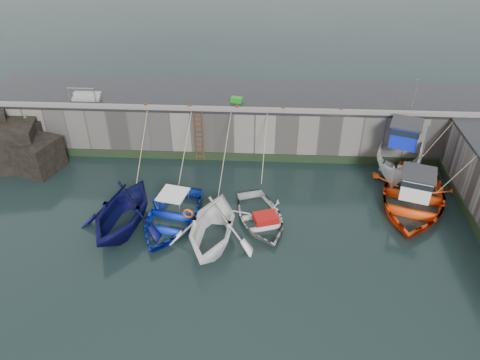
# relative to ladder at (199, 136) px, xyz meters

# --- Properties ---
(ground) EXTENTS (120.00, 120.00, 0.00)m
(ground) POSITION_rel_ladder_xyz_m (2.00, -9.91, -1.59)
(ground) COLOR black
(ground) RESTS_ON ground
(quay_back) EXTENTS (30.00, 5.00, 3.00)m
(quay_back) POSITION_rel_ladder_xyz_m (2.00, 2.59, -0.09)
(quay_back) COLOR slate
(quay_back) RESTS_ON ground
(road_back) EXTENTS (30.00, 5.00, 0.16)m
(road_back) POSITION_rel_ladder_xyz_m (2.00, 2.59, 1.49)
(road_back) COLOR black
(road_back) RESTS_ON quay_back
(kerb_back) EXTENTS (30.00, 0.30, 0.20)m
(kerb_back) POSITION_rel_ladder_xyz_m (2.00, 0.24, 1.67)
(kerb_back) COLOR slate
(kerb_back) RESTS_ON road_back
(algae_back) EXTENTS (30.00, 0.08, 0.50)m
(algae_back) POSITION_rel_ladder_xyz_m (2.00, 0.05, -1.34)
(algae_back) COLOR black
(algae_back) RESTS_ON ground
(rock_outcrop) EXTENTS (5.85, 4.24, 3.41)m
(rock_outcrop) POSITION_rel_ladder_xyz_m (-10.92, -0.80, -0.33)
(rock_outcrop) COLOR black
(rock_outcrop) RESTS_ON ground
(ladder) EXTENTS (0.51, 0.08, 3.20)m
(ladder) POSITION_rel_ladder_xyz_m (0.00, 0.00, 0.00)
(ladder) COLOR #3F1E0F
(ladder) RESTS_ON ground
(boat_near_white) EXTENTS (5.22, 5.78, 2.68)m
(boat_near_white) POSITION_rel_ladder_xyz_m (-2.91, -6.42, -1.59)
(boat_near_white) COLOR #090B3E
(boat_near_white) RESTS_ON ground
(boat_near_white_rope) EXTENTS (0.04, 4.78, 3.10)m
(boat_near_white_rope) POSITION_rel_ladder_xyz_m (-2.91, -1.92, -1.59)
(boat_near_white_rope) COLOR tan
(boat_near_white_rope) RESTS_ON ground
(boat_near_blue) EXTENTS (4.68, 5.80, 1.06)m
(boat_near_blue) POSITION_rel_ladder_xyz_m (-0.71, -5.92, -1.59)
(boat_near_blue) COLOR #0D2AC6
(boat_near_blue) RESTS_ON ground
(boat_near_blue_rope) EXTENTS (0.04, 4.36, 3.10)m
(boat_near_blue_rope) POSITION_rel_ladder_xyz_m (-0.71, -1.67, -1.59)
(boat_near_blue_rope) COLOR tan
(boat_near_blue_rope) RESTS_ON ground
(boat_near_blacktrim) EXTENTS (4.74, 5.34, 2.60)m
(boat_near_blacktrim) POSITION_rel_ladder_xyz_m (1.49, -7.27, -1.59)
(boat_near_blacktrim) COLOR white
(boat_near_blacktrim) RESTS_ON ground
(boat_near_blacktrim_rope) EXTENTS (0.04, 5.51, 3.10)m
(boat_near_blacktrim_rope) POSITION_rel_ladder_xyz_m (1.49, -2.34, -1.59)
(boat_near_blacktrim_rope) COLOR tan
(boat_near_blacktrim_rope) RESTS_ON ground
(boat_near_navy) EXTENTS (4.35, 5.18, 0.92)m
(boat_near_navy) POSITION_rel_ladder_xyz_m (3.69, -5.59, -1.59)
(boat_near_navy) COLOR silver
(boat_near_navy) RESTS_ON ground
(boat_near_navy_rope) EXTENTS (0.04, 4.10, 3.10)m
(boat_near_navy_rope) POSITION_rel_ladder_xyz_m (3.69, -1.50, -1.59)
(boat_near_navy_rope) COLOR tan
(boat_near_navy_rope) RESTS_ON ground
(boat_far_white) EXTENTS (4.38, 6.76, 5.44)m
(boat_far_white) POSITION_rel_ladder_xyz_m (11.48, -0.62, -0.56)
(boat_far_white) COLOR silver
(boat_far_white) RESTS_ON ground
(boat_far_orange) EXTENTS (6.63, 7.85, 4.39)m
(boat_far_orange) POSITION_rel_ladder_xyz_m (11.49, -3.84, -1.15)
(boat_far_orange) COLOR #FF440D
(boat_far_orange) RESTS_ON ground
(fish_crate) EXTENTS (0.72, 0.51, 0.31)m
(fish_crate) POSITION_rel_ladder_xyz_m (2.11, 1.39, 1.72)
(fish_crate) COLOR #198D1B
(fish_crate) RESTS_ON road_back
(railing) EXTENTS (1.60, 1.05, 1.00)m
(railing) POSITION_rel_ladder_xyz_m (-6.75, 1.33, 1.77)
(railing) COLOR #A5A8AD
(railing) RESTS_ON road_back
(bollard_a) EXTENTS (0.18, 0.18, 0.28)m
(bollard_a) POSITION_rel_ladder_xyz_m (-3.00, 0.34, 1.71)
(bollard_a) COLOR #3F1E0F
(bollard_a) RESTS_ON road_back
(bollard_b) EXTENTS (0.18, 0.18, 0.28)m
(bollard_b) POSITION_rel_ladder_xyz_m (-0.50, 0.34, 1.71)
(bollard_b) COLOR #3F1E0F
(bollard_b) RESTS_ON road_back
(bollard_c) EXTENTS (0.18, 0.18, 0.28)m
(bollard_c) POSITION_rel_ladder_xyz_m (2.20, 0.34, 1.71)
(bollard_c) COLOR #3F1E0F
(bollard_c) RESTS_ON road_back
(bollard_d) EXTENTS (0.18, 0.18, 0.28)m
(bollard_d) POSITION_rel_ladder_xyz_m (4.80, 0.34, 1.71)
(bollard_d) COLOR #3F1E0F
(bollard_d) RESTS_ON road_back
(bollard_e) EXTENTS (0.18, 0.18, 0.28)m
(bollard_e) POSITION_rel_ladder_xyz_m (8.00, 0.34, 1.71)
(bollard_e) COLOR #3F1E0F
(bollard_e) RESTS_ON road_back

